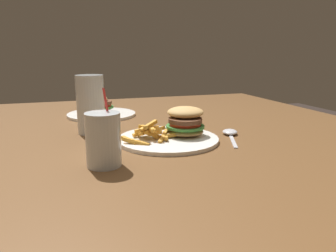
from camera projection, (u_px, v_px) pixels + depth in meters
dining_table at (117, 166)px, 0.99m from camera, size 1.66×1.38×0.72m
meal_plate_near at (174, 131)px, 0.89m from camera, size 0.27×0.27×0.09m
beer_glass at (91, 106)px, 0.95m from camera, size 0.08×0.08×0.17m
juice_glass at (103, 141)px, 0.68m from camera, size 0.07×0.07×0.16m
spoon at (230, 133)px, 0.94m from camera, size 0.09×0.17×0.01m
meal_plate_far at (101, 110)px, 1.22m from camera, size 0.25×0.25×0.09m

